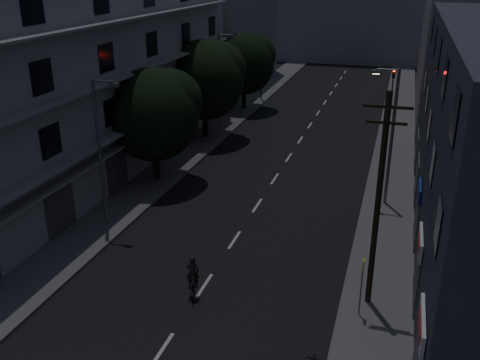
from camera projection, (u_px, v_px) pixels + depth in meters
The scene contains 19 objects.
ground at pixel (290, 155), 40.37m from camera, with size 160.00×160.00×0.00m, color black.
sidewalk_left at pixel (197, 145), 42.37m from camera, with size 3.00×90.00×0.15m, color #565659.
sidewalk_right at pixel (393, 164), 38.31m from camera, with size 3.00×90.00×0.15m, color #565659.
lane_markings at pixel (305, 132), 45.91m from camera, with size 0.15×60.50×0.01m.
building_left at pixel (91, 70), 34.79m from camera, with size 7.00×36.00×14.00m.
building_far_left at pixel (231, 15), 61.03m from camera, with size 6.00×20.00×16.00m, color slate.
building_far_right at pixel (457, 44), 49.77m from camera, with size 6.00×20.00×13.00m, color slate.
building_far_end at pixel (355, 26), 78.41m from camera, with size 24.00×8.00×10.00m, color slate.
tree_near at pixel (154, 111), 33.90m from camera, with size 5.97×5.97×7.36m.
tree_mid at pixel (205, 77), 42.59m from camera, with size 6.38×6.38×7.85m.
tree_far at pixel (245, 62), 51.55m from camera, with size 5.87×5.87×7.26m.
traffic_signal_far_right at pixel (393, 81), 50.88m from camera, with size 0.28×0.37×4.10m.
traffic_signal_far_left at pixel (261, 71), 55.43m from camera, with size 0.28×0.37×4.10m.
street_lamp_left_near at pixel (101, 147), 27.70m from camera, with size 1.51×0.25×8.00m.
street_lamp_right at pixel (390, 131), 30.37m from camera, with size 1.51×0.25×8.00m.
street_lamp_left_far at pixel (221, 77), 45.13m from camera, with size 1.51×0.25×8.00m.
utility_pole at pixel (378, 199), 20.89m from camera, with size 1.80×0.24×9.00m.
bus_stop_sign at pixel (362, 277), 21.14m from camera, with size 0.06×0.35×2.52m.
cyclist at pixel (193, 282), 23.02m from camera, with size 1.04×1.63×1.95m.
Camera 1 is at (7.50, -12.58, 13.37)m, focal length 40.00 mm.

